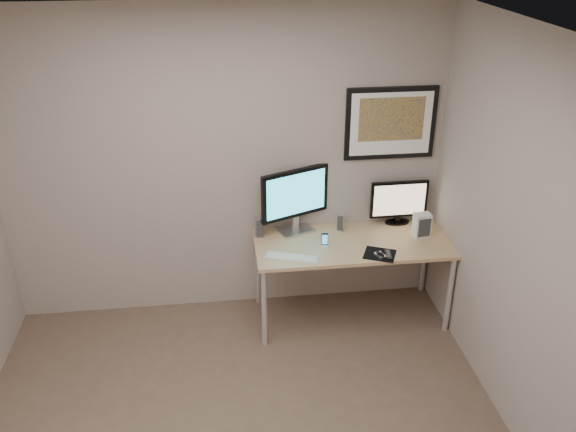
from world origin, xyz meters
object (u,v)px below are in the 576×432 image
object	(u,v)px
keyboard	(292,257)
monitor_large	(295,198)
monitor_tv	(399,201)
phone_dock	(325,240)
speaker_left	(259,227)
desk	(352,249)
fan_unit	(422,225)
framed_art	(391,123)
speaker_right	(341,222)

from	to	relation	value
keyboard	monitor_large	bearing A→B (deg)	98.85
keyboard	monitor_tv	bearing A→B (deg)	45.79
phone_dock	speaker_left	bearing A→B (deg)	158.89
desk	speaker_left	distance (m)	0.79
speaker_left	keyboard	bearing A→B (deg)	-70.83
fan_unit	speaker_left	bearing A→B (deg)	166.25
desk	phone_dock	world-z (taller)	phone_dock
framed_art	monitor_tv	distance (m)	0.69
monitor_large	fan_unit	bearing A→B (deg)	-34.91
speaker_right	phone_dock	bearing A→B (deg)	-107.74
fan_unit	monitor_large	bearing A→B (deg)	161.19
speaker_left	phone_dock	distance (m)	0.56
speaker_left	speaker_right	distance (m)	0.70
framed_art	speaker_right	distance (m)	0.92
desk	phone_dock	xyz separation A→B (m)	(-0.24, -0.05, 0.13)
fan_unit	framed_art	bearing A→B (deg)	120.92
framed_art	keyboard	size ratio (longest dim) A/B	1.80
desk	monitor_large	world-z (taller)	monitor_large
desk	monitor_tv	distance (m)	0.61
desk	speaker_left	xyz separation A→B (m)	(-0.75, 0.18, 0.16)
monitor_tv	keyboard	xyz separation A→B (m)	(-0.99, -0.48, -0.20)
desk	monitor_tv	bearing A→B (deg)	31.38
desk	monitor_large	xyz separation A→B (m)	(-0.44, 0.24, 0.38)
framed_art	monitor_tv	size ratio (longest dim) A/B	1.50
monitor_large	fan_unit	xyz separation A→B (m)	(1.03, -0.21, -0.21)
monitor_tv	framed_art	bearing A→B (deg)	154.49
desk	fan_unit	distance (m)	0.61
speaker_right	monitor_tv	bearing A→B (deg)	23.83
speaker_left	desk	bearing A→B (deg)	-24.65
phone_dock	fan_unit	bearing A→B (deg)	8.90
speaker_left	speaker_right	bearing A→B (deg)	-8.22
framed_art	phone_dock	bearing A→B (deg)	-146.95
monitor_large	speaker_left	world-z (taller)	monitor_large
desk	fan_unit	world-z (taller)	fan_unit
speaker_right	phone_dock	xyz separation A→B (m)	(-0.19, -0.27, -0.02)
monitor_tv	keyboard	distance (m)	1.12
speaker_left	keyboard	size ratio (longest dim) A/B	0.44
desk	speaker_right	distance (m)	0.27
framed_art	speaker_left	bearing A→B (deg)	-172.28
monitor_large	keyboard	xyz separation A→B (m)	(-0.09, -0.44, -0.30)
monitor_tv	phone_dock	bearing A→B (deg)	-155.37
fan_unit	phone_dock	bearing A→B (deg)	178.28
framed_art	monitor_large	xyz separation A→B (m)	(-0.79, -0.09, -0.58)
framed_art	speaker_right	bearing A→B (deg)	-164.19
monitor_tv	speaker_right	size ratio (longest dim) A/B	3.14
phone_dock	desk	bearing A→B (deg)	15.94
monitor_large	phone_dock	world-z (taller)	monitor_large
phone_dock	fan_unit	world-z (taller)	fan_unit
desk	phone_dock	distance (m)	0.28
monitor_large	keyboard	size ratio (longest dim) A/B	1.39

